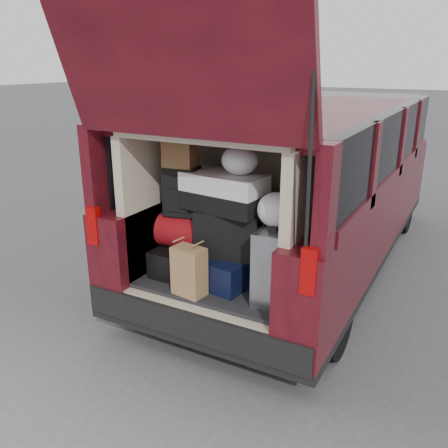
{
  "coord_description": "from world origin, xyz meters",
  "views": [
    {
      "loc": [
        1.66,
        -2.85,
        2.22
      ],
      "look_at": [
        -0.02,
        0.2,
        1.01
      ],
      "focal_mm": 38.0,
      "sensor_mm": 36.0,
      "label": 1
    }
  ],
  "objects_px": {
    "silver_roller": "(275,265)",
    "black_hardshell": "(186,259)",
    "navy_hardshell": "(228,268)",
    "twotone_duffel": "(224,192)",
    "black_soft_case": "(230,233)",
    "red_duffel": "(185,232)",
    "backpack": "(182,191)",
    "kraft_bag": "(189,271)"
  },
  "relations": [
    {
      "from": "black_hardshell",
      "to": "red_duffel",
      "type": "height_order",
      "value": "red_duffel"
    },
    {
      "from": "kraft_bag",
      "to": "red_duffel",
      "type": "bearing_deg",
      "value": 134.08
    },
    {
      "from": "black_hardshell",
      "to": "black_soft_case",
      "type": "height_order",
      "value": "black_soft_case"
    },
    {
      "from": "silver_roller",
      "to": "kraft_bag",
      "type": "xyz_separation_m",
      "value": [
        -0.59,
        -0.22,
        -0.09
      ]
    },
    {
      "from": "kraft_bag",
      "to": "red_duffel",
      "type": "relative_size",
      "value": 0.88
    },
    {
      "from": "silver_roller",
      "to": "backpack",
      "type": "relative_size",
      "value": 1.42
    },
    {
      "from": "red_duffel",
      "to": "black_hardshell",
      "type": "bearing_deg",
      "value": 116.84
    },
    {
      "from": "silver_roller",
      "to": "red_duffel",
      "type": "distance_m",
      "value": 0.83
    },
    {
      "from": "navy_hardshell",
      "to": "kraft_bag",
      "type": "height_order",
      "value": "kraft_bag"
    },
    {
      "from": "black_hardshell",
      "to": "navy_hardshell",
      "type": "relative_size",
      "value": 1.06
    },
    {
      "from": "navy_hardshell",
      "to": "red_duffel",
      "type": "distance_m",
      "value": 0.45
    },
    {
      "from": "kraft_bag",
      "to": "black_soft_case",
      "type": "height_order",
      "value": "black_soft_case"
    },
    {
      "from": "backpack",
      "to": "navy_hardshell",
      "type": "bearing_deg",
      "value": -8.66
    },
    {
      "from": "red_duffel",
      "to": "navy_hardshell",
      "type": "bearing_deg",
      "value": -0.61
    },
    {
      "from": "black_soft_case",
      "to": "twotone_duffel",
      "type": "xyz_separation_m",
      "value": [
        -0.05,
        -0.0,
        0.32
      ]
    },
    {
      "from": "navy_hardshell",
      "to": "silver_roller",
      "type": "height_order",
      "value": "silver_roller"
    },
    {
      "from": "red_duffel",
      "to": "backpack",
      "type": "height_order",
      "value": "backpack"
    },
    {
      "from": "black_soft_case",
      "to": "backpack",
      "type": "height_order",
      "value": "backpack"
    },
    {
      "from": "black_hardshell",
      "to": "silver_roller",
      "type": "xyz_separation_m",
      "value": [
        0.84,
        -0.12,
        0.17
      ]
    },
    {
      "from": "backpack",
      "to": "black_hardshell",
      "type": "bearing_deg",
      "value": 50.95
    },
    {
      "from": "kraft_bag",
      "to": "backpack",
      "type": "bearing_deg",
      "value": 136.44
    },
    {
      "from": "silver_roller",
      "to": "black_soft_case",
      "type": "xyz_separation_m",
      "value": [
        -0.43,
        0.13,
        0.13
      ]
    },
    {
      "from": "red_duffel",
      "to": "twotone_duffel",
      "type": "height_order",
      "value": "twotone_duffel"
    },
    {
      "from": "silver_roller",
      "to": "black_soft_case",
      "type": "height_order",
      "value": "black_soft_case"
    },
    {
      "from": "black_hardshell",
      "to": "twotone_duffel",
      "type": "xyz_separation_m",
      "value": [
        0.35,
        0.01,
        0.62
      ]
    },
    {
      "from": "black_hardshell",
      "to": "kraft_bag",
      "type": "distance_m",
      "value": 0.43
    },
    {
      "from": "black_soft_case",
      "to": "twotone_duffel",
      "type": "distance_m",
      "value": 0.32
    },
    {
      "from": "twotone_duffel",
      "to": "black_soft_case",
      "type": "bearing_deg",
      "value": 9.81
    },
    {
      "from": "black_hardshell",
      "to": "red_duffel",
      "type": "relative_size",
      "value": 1.3
    },
    {
      "from": "navy_hardshell",
      "to": "red_duffel",
      "type": "relative_size",
      "value": 1.23
    },
    {
      "from": "black_hardshell",
      "to": "black_soft_case",
      "type": "distance_m",
      "value": 0.5
    },
    {
      "from": "navy_hardshell",
      "to": "red_duffel",
      "type": "xyz_separation_m",
      "value": [
        -0.38,
        -0.02,
        0.25
      ]
    },
    {
      "from": "navy_hardshell",
      "to": "twotone_duffel",
      "type": "height_order",
      "value": "twotone_duffel"
    },
    {
      "from": "red_duffel",
      "to": "black_soft_case",
      "type": "distance_m",
      "value": 0.39
    },
    {
      "from": "twotone_duffel",
      "to": "silver_roller",
      "type": "bearing_deg",
      "value": -7.68
    },
    {
      "from": "black_soft_case",
      "to": "silver_roller",
      "type": "bearing_deg",
      "value": -27.65
    },
    {
      "from": "navy_hardshell",
      "to": "silver_roller",
      "type": "bearing_deg",
      "value": -6.4
    },
    {
      "from": "twotone_duffel",
      "to": "navy_hardshell",
      "type": "bearing_deg",
      "value": -8.06
    },
    {
      "from": "navy_hardshell",
      "to": "silver_roller",
      "type": "xyz_separation_m",
      "value": [
        0.44,
        -0.11,
        0.16
      ]
    },
    {
      "from": "silver_roller",
      "to": "black_hardshell",
      "type": "bearing_deg",
      "value": 168.66
    },
    {
      "from": "silver_roller",
      "to": "twotone_duffel",
      "type": "height_order",
      "value": "twotone_duffel"
    },
    {
      "from": "backpack",
      "to": "black_soft_case",
      "type": "bearing_deg",
      "value": -6.76
    }
  ]
}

